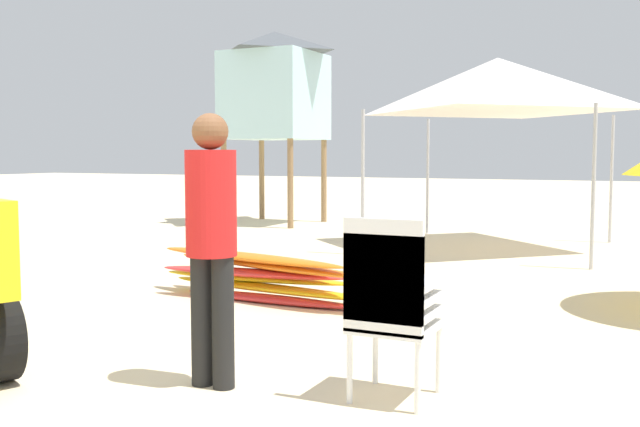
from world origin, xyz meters
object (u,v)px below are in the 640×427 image
at_px(lifeguard_tower, 275,85).
at_px(stacked_plastic_chairs, 390,295).
at_px(lifeguard_near_left, 211,231).
at_px(surfboard_pile, 260,275).
at_px(popup_canopy, 497,85).

bearing_deg(lifeguard_tower, stacked_plastic_chairs, -57.52).
bearing_deg(lifeguard_tower, lifeguard_near_left, -63.01).
height_order(stacked_plastic_chairs, surfboard_pile, stacked_plastic_chairs).
bearing_deg(lifeguard_near_left, surfboard_pile, 114.07).
bearing_deg(surfboard_pile, lifeguard_tower, 117.98).
distance_m(surfboard_pile, lifeguard_near_left, 2.87).
bearing_deg(stacked_plastic_chairs, popup_canopy, 97.58).
bearing_deg(popup_canopy, surfboard_pile, -103.79).
relative_size(surfboard_pile, lifeguard_near_left, 1.52).
bearing_deg(lifeguard_near_left, stacked_plastic_chairs, 9.92).
height_order(surfboard_pile, popup_canopy, popup_canopy).
height_order(surfboard_pile, lifeguard_tower, lifeguard_tower).
distance_m(surfboard_pile, popup_canopy, 5.75).
bearing_deg(stacked_plastic_chairs, lifeguard_near_left, -170.08).
relative_size(stacked_plastic_chairs, surfboard_pile, 0.42).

